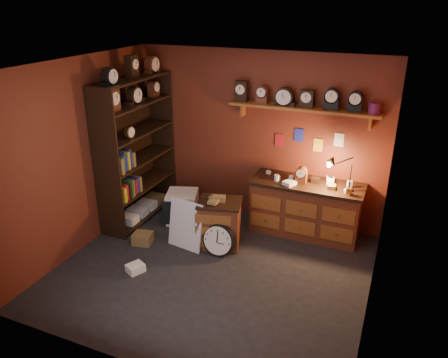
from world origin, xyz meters
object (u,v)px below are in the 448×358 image
shelving_unit (135,144)px  workbench (306,205)px  big_round_clock (218,240)px  low_cabinet (220,221)px

shelving_unit → workbench: size_ratio=1.54×
big_round_clock → shelving_unit: bearing=160.6°
workbench → low_cabinet: (-1.07, -0.83, -0.09)m
low_cabinet → big_round_clock: size_ratio=1.65×
shelving_unit → workbench: 2.84m
workbench → low_cabinet: 1.36m
low_cabinet → workbench: bearing=22.9°
shelving_unit → low_cabinet: (1.61, -0.33, -0.87)m
shelving_unit → low_cabinet: shelving_unit is taller
workbench → low_cabinet: workbench is taller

